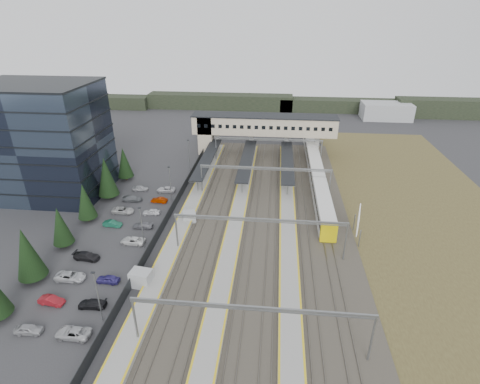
# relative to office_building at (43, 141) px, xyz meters

# --- Properties ---
(ground) EXTENTS (220.00, 220.00, 0.00)m
(ground) POSITION_rel_office_building_xyz_m (36.00, -12.00, -12.19)
(ground) COLOR #2B2B2D
(ground) RESTS_ON ground
(office_building) EXTENTS (24.30, 18.30, 24.30)m
(office_building) POSITION_rel_office_building_xyz_m (0.00, 0.00, 0.00)
(office_building) COLOR #303C4D
(office_building) RESTS_ON ground
(conifer_row) EXTENTS (4.42, 49.82, 9.50)m
(conifer_row) POSITION_rel_office_building_xyz_m (14.00, -15.86, -7.36)
(conifer_row) COLOR black
(conifer_row) RESTS_ON ground
(car_park) EXTENTS (10.64, 44.66, 1.29)m
(car_park) POSITION_rel_office_building_xyz_m (22.43, -19.07, -11.58)
(car_park) COLOR #98989C
(car_park) RESTS_ON ground
(lampposts) EXTENTS (0.50, 53.25, 8.07)m
(lampposts) POSITION_rel_office_building_xyz_m (28.00, -10.75, -7.86)
(lampposts) COLOR slate
(lampposts) RESTS_ON ground
(fence) EXTENTS (0.08, 90.00, 2.00)m
(fence) POSITION_rel_office_building_xyz_m (29.50, -7.00, -11.19)
(fence) COLOR #26282B
(fence) RESTS_ON ground
(relay_cabin_near) EXTENTS (3.36, 2.67, 2.56)m
(relay_cabin_near) POSITION_rel_office_building_xyz_m (30.84, -29.50, -10.91)
(relay_cabin_near) COLOR #9B9EA1
(relay_cabin_near) RESTS_ON ground
(relay_cabin_far) EXTENTS (2.96, 2.70, 2.25)m
(relay_cabin_far) POSITION_rel_office_building_xyz_m (33.84, -10.38, -11.06)
(relay_cabin_far) COLOR #9B9EA1
(relay_cabin_far) RESTS_ON ground
(rail_corridor) EXTENTS (34.00, 90.00, 0.92)m
(rail_corridor) POSITION_rel_office_building_xyz_m (45.34, -7.00, -11.90)
(rail_corridor) COLOR #312E25
(rail_corridor) RESTS_ON ground
(canopies) EXTENTS (23.10, 30.00, 3.28)m
(canopies) POSITION_rel_office_building_xyz_m (43.00, 15.00, -8.27)
(canopies) COLOR black
(canopies) RESTS_ON ground
(footbridge) EXTENTS (40.40, 6.40, 11.20)m
(footbridge) POSITION_rel_office_building_xyz_m (43.70, 30.00, -4.26)
(footbridge) COLOR tan
(footbridge) RESTS_ON ground
(gantries) EXTENTS (28.40, 62.28, 7.17)m
(gantries) POSITION_rel_office_building_xyz_m (48.00, -9.00, -6.20)
(gantries) COLOR slate
(gantries) RESTS_ON ground
(train) EXTENTS (2.96, 61.92, 3.73)m
(train) POSITION_rel_office_building_xyz_m (60.00, 15.32, -10.07)
(train) COLOR silver
(train) RESTS_ON ground
(billboard) EXTENTS (1.60, 6.35, 5.60)m
(billboard) POSITION_rel_office_building_xyz_m (65.26, -13.12, -8.40)
(billboard) COLOR slate
(billboard) RESTS_ON ground
(scrub_east) EXTENTS (34.00, 120.00, 0.06)m
(scrub_east) POSITION_rel_office_building_xyz_m (81.00, -7.00, -12.16)
(scrub_east) COLOR #473F22
(scrub_east) RESTS_ON ground
(treeline_far) EXTENTS (170.00, 19.00, 7.00)m
(treeline_far) POSITION_rel_office_building_xyz_m (59.81, 80.28, -9.24)
(treeline_far) COLOR black
(treeline_far) RESTS_ON ground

